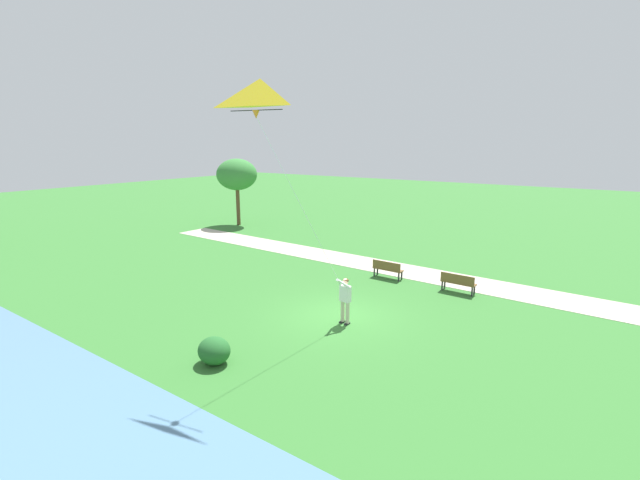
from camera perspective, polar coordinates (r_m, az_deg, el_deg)
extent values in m
plane|color=#33702D|center=(16.81, 2.52, -10.04)|extent=(120.00, 120.00, 0.00)
cube|color=#B7AD99|center=(23.59, 7.57, -3.37)|extent=(3.64, 32.07, 0.02)
cube|color=#232328|center=(16.11, 3.60, -10.99)|extent=(0.25, 0.15, 0.06)
cylinder|color=beige|center=(15.96, 3.67, -9.59)|extent=(0.14, 0.14, 0.82)
cube|color=#232328|center=(16.25, 2.95, -10.76)|extent=(0.25, 0.15, 0.06)
cylinder|color=beige|center=(16.10, 3.01, -9.37)|extent=(0.14, 0.14, 0.82)
cube|color=white|center=(15.77, 3.37, -7.09)|extent=(0.28, 0.43, 0.60)
sphere|color=#DBB28E|center=(15.62, 3.40, -5.51)|extent=(0.22, 0.22, 0.22)
ellipsoid|color=#4C3319|center=(15.62, 3.43, -5.36)|extent=(0.26, 0.26, 0.13)
cylinder|color=white|center=(15.41, 3.11, -5.80)|extent=(0.49, 0.42, 0.43)
cylinder|color=white|center=(15.52, 2.61, -5.66)|extent=(0.55, 0.27, 0.43)
sphere|color=#DBB28E|center=(15.31, 2.47, -5.40)|extent=(0.10, 0.10, 0.10)
pyramid|color=yellow|center=(12.47, -7.89, 18.32)|extent=(0.89, 1.78, 0.80)
cone|color=orange|center=(12.21, -8.48, 16.13)|extent=(0.24, 0.24, 0.22)
cylinder|color=black|center=(12.22, -8.50, 16.65)|extent=(0.34, 1.59, 0.02)
cylinder|color=silver|center=(13.47, -2.29, 4.05)|extent=(3.41, 0.58, 5.47)
cube|color=brown|center=(20.14, 17.87, -5.40)|extent=(0.50, 1.52, 0.05)
cube|color=brown|center=(19.90, 17.73, -4.93)|extent=(0.10, 1.50, 0.40)
cube|color=#2D2D33|center=(20.56, 16.21, -5.58)|extent=(0.06, 0.06, 0.45)
cube|color=#2D2D33|center=(20.27, 15.88, -5.82)|extent=(0.06, 0.06, 0.45)
cube|color=#2D2D33|center=(20.16, 19.78, -6.19)|extent=(0.06, 0.06, 0.45)
cube|color=#2D2D33|center=(19.87, 19.50, -6.45)|extent=(0.06, 0.06, 0.45)
cube|color=brown|center=(21.43, 9.00, -3.84)|extent=(0.50, 1.52, 0.05)
cube|color=brown|center=(21.21, 8.78, -3.38)|extent=(0.10, 1.50, 0.40)
cube|color=#2D2D33|center=(21.94, 7.63, -4.02)|extent=(0.06, 0.06, 0.45)
cube|color=#2D2D33|center=(21.67, 7.21, -4.22)|extent=(0.06, 0.06, 0.45)
cube|color=#2D2D33|center=(21.35, 10.78, -4.61)|extent=(0.06, 0.06, 0.45)
cube|color=#2D2D33|center=(21.07, 10.39, -4.82)|extent=(0.06, 0.06, 0.45)
cylinder|color=brown|center=(35.40, -10.80, 4.54)|extent=(0.30, 0.30, 3.20)
ellipsoid|color=#387F38|center=(35.14, -10.97, 8.53)|extent=(3.14, 3.24, 2.48)
ellipsoid|color=#236028|center=(13.70, -13.85, -14.05)|extent=(0.91, 1.03, 0.83)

